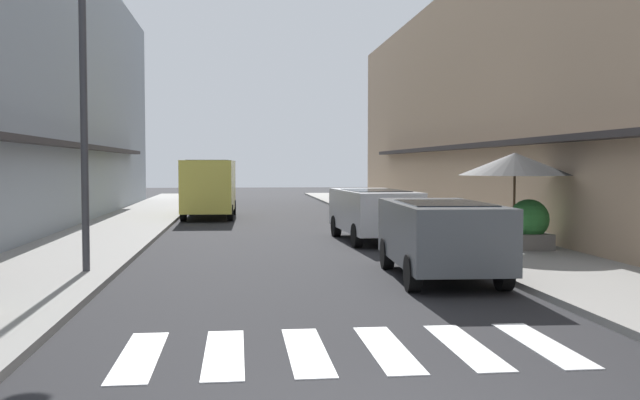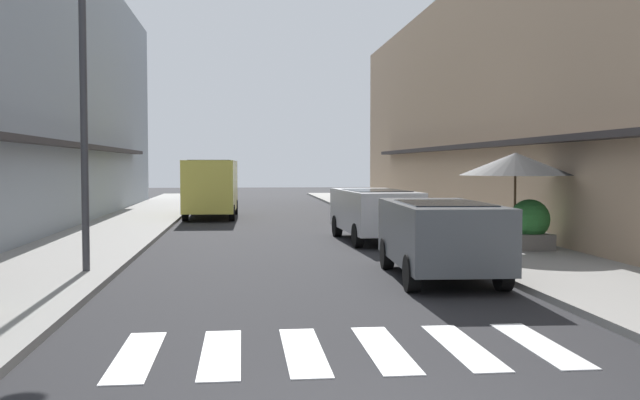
{
  "view_description": "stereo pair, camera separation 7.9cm",
  "coord_description": "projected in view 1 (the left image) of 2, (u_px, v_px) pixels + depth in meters",
  "views": [
    {
      "loc": [
        -1.26,
        -5.24,
        2.17
      ],
      "look_at": [
        0.49,
        10.0,
        1.42
      ],
      "focal_mm": 40.27,
      "sensor_mm": 36.0,
      "label": 1
    },
    {
      "loc": [
        -1.18,
        -5.24,
        2.17
      ],
      "look_at": [
        0.49,
        10.0,
        1.42
      ],
      "focal_mm": 40.27,
      "sensor_mm": 36.0,
      "label": 2
    }
  ],
  "objects": [
    {
      "name": "parked_car_near",
      "position": [
        441.0,
        231.0,
        13.59
      ],
      "size": [
        1.97,
        4.21,
        1.47
      ],
      "color": "#4C5156",
      "rests_on": "ground_plane"
    },
    {
      "name": "cafe_umbrella",
      "position": [
        515.0,
        164.0,
        17.48
      ],
      "size": [
        2.72,
        2.72,
        2.35
      ],
      "color": "#262626",
      "rests_on": "sidewalk_right"
    },
    {
      "name": "parked_car_mid",
      "position": [
        374.0,
        209.0,
        20.31
      ],
      "size": [
        1.99,
        4.57,
        1.47
      ],
      "color": "silver",
      "rests_on": "ground_plane"
    },
    {
      "name": "sidewalk_right",
      "position": [
        439.0,
        231.0,
        23.04
      ],
      "size": [
        3.13,
        59.99,
        0.12
      ],
      "primitive_type": "cube",
      "color": "gray",
      "rests_on": "ground_plane"
    },
    {
      "name": "sidewalk_left",
      "position": [
        109.0,
        234.0,
        21.86
      ],
      "size": [
        3.13,
        59.99,
        0.12
      ],
      "primitive_type": "cube",
      "color": "gray",
      "rests_on": "ground_plane"
    },
    {
      "name": "ground_plane",
      "position": [
        279.0,
        234.0,
        22.45
      ],
      "size": [
        94.27,
        94.27,
        0.0
      ],
      "primitive_type": "plane",
      "color": "#232326"
    },
    {
      "name": "building_row_right",
      "position": [
        547.0,
        98.0,
        24.42
      ],
      "size": [
        5.5,
        40.57,
        8.9
      ],
      "color": "tan",
      "rests_on": "ground_plane"
    },
    {
      "name": "delivery_van",
      "position": [
        210.0,
        184.0,
        29.34
      ],
      "size": [
        2.12,
        5.45,
        2.37
      ],
      "color": "#D8CC4C",
      "rests_on": "ground_plane"
    },
    {
      "name": "crosswalk",
      "position": [
        347.0,
        350.0,
        8.38
      ],
      "size": [
        5.2,
        2.2,
        0.01
      ],
      "color": "silver",
      "rests_on": "ground_plane"
    },
    {
      "name": "planter_midblock",
      "position": [
        529.0,
        225.0,
        17.44
      ],
      "size": [
        0.98,
        0.98,
        1.22
      ],
      "color": "slate",
      "rests_on": "sidewalk_right"
    },
    {
      "name": "street_lamp",
      "position": [
        93.0,
        95.0,
        13.71
      ],
      "size": [
        1.19,
        0.28,
        5.56
      ],
      "color": "#38383D",
      "rests_on": "sidewalk_left"
    }
  ]
}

